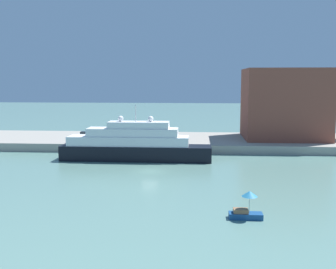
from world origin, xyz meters
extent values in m
plane|color=slate|center=(0.00, 0.00, 0.00)|extent=(400.00, 400.00, 0.00)
cube|color=gray|center=(0.00, 26.55, 0.88)|extent=(110.00, 21.10, 1.76)
cube|color=black|center=(-3.62, 9.09, 1.38)|extent=(27.71, 4.73, 2.76)
cube|color=white|center=(-5.01, 9.09, 3.62)|extent=(22.17, 4.35, 1.73)
cube|color=white|center=(-4.17, 9.09, 5.23)|extent=(16.63, 3.97, 1.49)
cube|color=white|center=(-3.07, 9.09, 6.58)|extent=(11.08, 3.60, 1.21)
cylinder|color=silver|center=(-3.62, 9.09, 8.74)|extent=(0.16, 0.16, 3.11)
sphere|color=white|center=(-0.85, 9.09, 7.71)|extent=(1.04, 1.04, 1.04)
sphere|color=white|center=(-6.39, 9.09, 7.71)|extent=(1.04, 1.04, 1.04)
cube|color=navy|center=(12.89, -21.73, 0.32)|extent=(3.57, 1.32, 0.63)
cube|color=#8C6647|center=(12.36, -21.73, 0.85)|extent=(1.57, 1.05, 0.44)
cylinder|color=#B2B2B2|center=(13.25, -21.73, 1.54)|extent=(0.06, 0.06, 1.81)
cone|color=teal|center=(13.25, -21.73, 2.74)|extent=(1.69, 1.69, 0.59)
cube|color=brown|center=(26.96, 27.77, 9.50)|extent=(17.77, 14.97, 15.48)
cube|color=silver|center=(-17.19, 25.04, 2.18)|extent=(4.03, 1.69, 0.83)
cube|color=#262D33|center=(-17.39, 25.04, 2.91)|extent=(2.42, 1.52, 0.62)
cylinder|color=#4C4C4C|center=(-11.65, 19.79, 2.53)|extent=(0.36, 0.36, 1.53)
sphere|color=tan|center=(-11.65, 19.79, 3.42)|extent=(0.24, 0.24, 0.24)
cylinder|color=black|center=(2.81, 17.79, 2.10)|extent=(0.44, 0.44, 0.68)
camera|label=1|loc=(7.65, -63.78, 14.65)|focal=43.20mm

